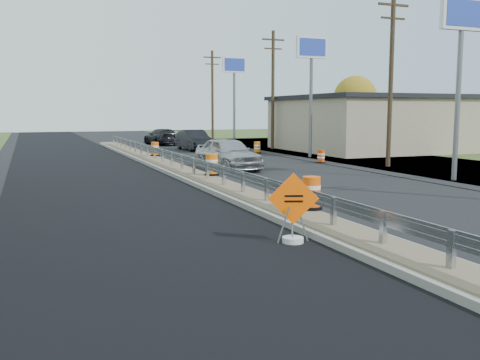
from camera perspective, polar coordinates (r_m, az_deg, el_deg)
name	(u,v)px	position (r m, az deg, el deg)	size (l,w,h in m)	color
ground	(267,207)	(17.11, 2.86, -2.94)	(140.00, 140.00, 0.00)	black
milled_overlay	(90,178)	(25.62, -15.72, 0.23)	(7.20, 120.00, 0.01)	black
median	(194,176)	(24.52, -4.95, 0.42)	(1.60, 55.00, 0.23)	gray
guardrail	(188,161)	(25.41, -5.61, 2.05)	(0.10, 46.15, 0.72)	silver
retail_building_near	(401,123)	(45.08, 16.76, 5.88)	(18.50, 12.50, 4.27)	tan
pylon_sign_south	(461,31)	(25.57, 22.54, 14.48)	(2.20, 0.30, 7.90)	slate
pylon_sign_mid	(312,59)	(36.04, 7.64, 12.71)	(2.20, 0.30, 7.90)	slate
pylon_sign_north	(234,73)	(48.70, -0.62, 11.35)	(2.20, 0.30, 7.90)	slate
utility_pole_smid	(391,76)	(30.62, 15.80, 10.58)	(1.90, 0.26, 9.40)	#473523
utility_pole_nmid	(273,88)	(43.49, 3.52, 9.79)	(1.90, 0.26, 9.40)	#473523
utility_pole_north	(212,94)	(57.41, -2.96, 9.19)	(1.90, 0.26, 9.40)	#473523
tree_far_yellow	(355,98)	(59.36, 12.19, 8.59)	(4.62, 4.62, 6.86)	#473523
caution_sign	(293,225)	(12.50, 5.68, -4.84)	(1.13, 0.50, 1.65)	white
barrel_median_near	(311,194)	(15.59, 7.61, -1.45)	(0.65, 0.65, 0.95)	black
barrel_median_mid	(212,165)	(23.72, -3.02, 1.60)	(0.65, 0.65, 0.95)	black
barrel_median_far	(155,149)	(34.56, -9.06, 3.26)	(0.60, 0.60, 0.88)	black
barrel_shoulder_near	(321,157)	(32.16, 8.64, 2.48)	(0.54, 0.54, 0.79)	black
barrel_shoulder_mid	(257,148)	(39.26, 1.85, 3.46)	(0.58, 0.58, 0.85)	black
barrel_shoulder_far	(209,142)	(47.42, -3.31, 4.10)	(0.56, 0.56, 0.82)	black
car_silver	(228,153)	(28.26, -1.29, 2.85)	(2.00, 4.97, 1.69)	#B0AFB4
car_dark_mid	(194,140)	(42.40, -4.94, 4.26)	(1.71, 4.89, 1.61)	black
car_dark_far	(162,137)	(49.78, -8.36, 4.59)	(2.08, 5.12, 1.48)	black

